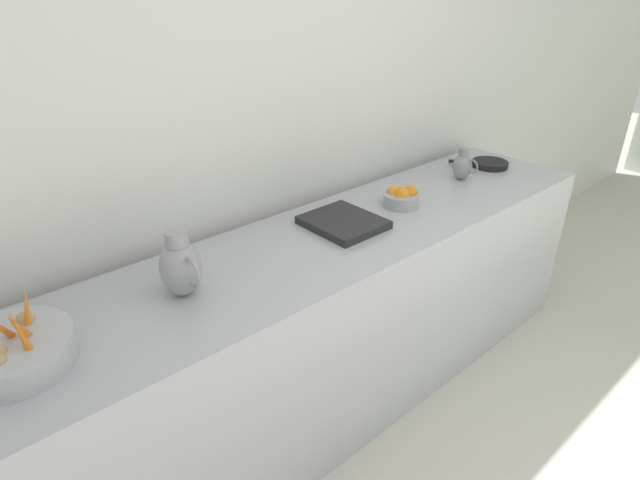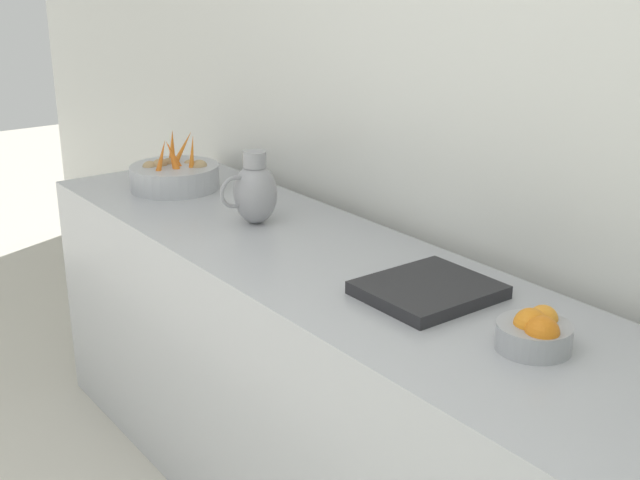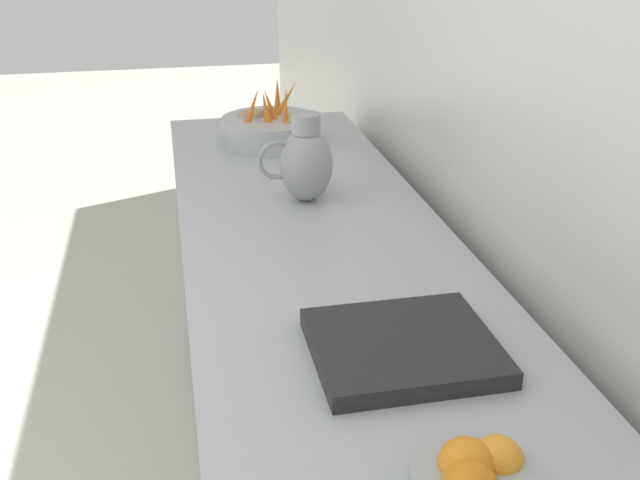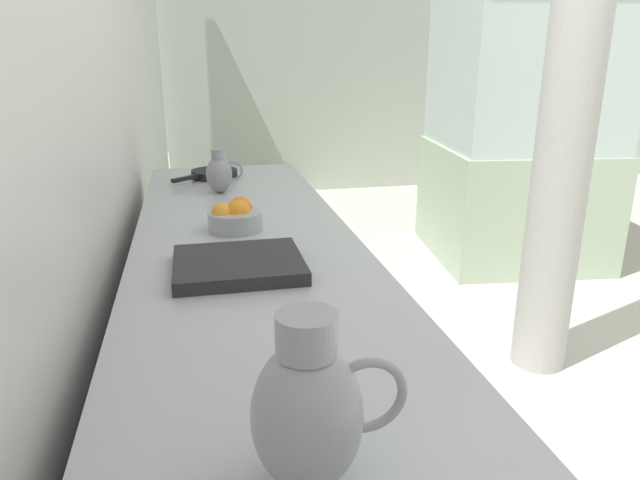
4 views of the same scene
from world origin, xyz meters
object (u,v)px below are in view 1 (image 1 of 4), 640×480
object	(u,v)px
vegetable_colander	(11,350)
metal_pitcher_short	(462,165)
orange_bowl	(401,197)
skillet_on_counter	(488,164)
metal_pitcher_tall	(180,266)

from	to	relation	value
vegetable_colander	metal_pitcher_short	size ratio (longest dim) A/B	1.93
orange_bowl	skillet_on_counter	distance (m)	0.85
metal_pitcher_short	orange_bowl	bearing A→B (deg)	-87.72
metal_pitcher_tall	metal_pitcher_short	size ratio (longest dim) A/B	1.40
vegetable_colander	metal_pitcher_short	world-z (taller)	vegetable_colander
metal_pitcher_short	skillet_on_counter	size ratio (longest dim) A/B	0.60
orange_bowl	skillet_on_counter	xyz separation A→B (m)	(-0.04, 0.85, -0.03)
vegetable_colander	orange_bowl	world-z (taller)	vegetable_colander
orange_bowl	skillet_on_counter	bearing A→B (deg)	92.50
orange_bowl	metal_pitcher_tall	bearing A→B (deg)	-89.58
orange_bowl	metal_pitcher_short	bearing A→B (deg)	92.28
metal_pitcher_tall	metal_pitcher_short	distance (m)	1.75
vegetable_colander	skillet_on_counter	size ratio (longest dim) A/B	1.17
skillet_on_counter	metal_pitcher_short	bearing A→B (deg)	-87.12
vegetable_colander	metal_pitcher_tall	world-z (taller)	metal_pitcher_tall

